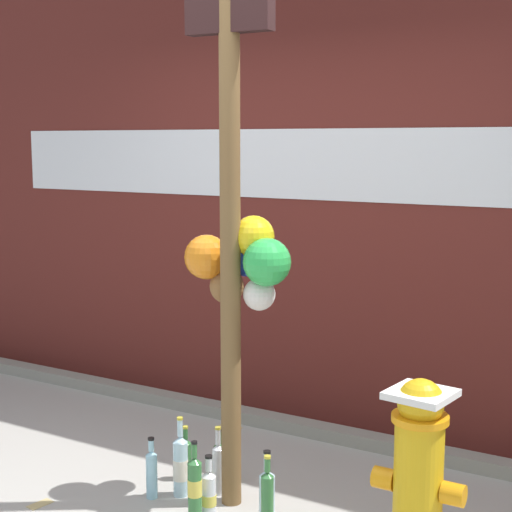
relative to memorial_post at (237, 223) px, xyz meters
The scene contains 15 objects.
building_wall 1.38m from the memorial_post, 98.19° to the left, with size 10.00×0.21×3.44m.
curb_strip 1.70m from the memorial_post, 101.18° to the left, with size 8.00×0.12×0.08m, color gray.
memorial_post is the anchor object (origin of this frame).
fire_hydrant 1.40m from the memorial_post, ahead, with size 0.40×0.28×0.83m.
bottle_0 1.35m from the memorial_post, behind, with size 0.06×0.06×0.30m.
bottle_1 1.31m from the memorial_post, 36.89° to the right, with size 0.06×0.06×0.38m.
bottle_2 1.29m from the memorial_post, 98.09° to the right, with size 0.07×0.07×0.41m.
bottle_3 1.36m from the memorial_post, 150.90° to the right, with size 0.06×0.06×0.32m.
bottle_4 1.29m from the memorial_post, 156.97° to the right, with size 0.08×0.08×0.42m.
bottle_5 1.28m from the memorial_post, behind, with size 0.06×0.06×0.36m.
bottle_6 1.32m from the memorial_post, 96.46° to the right, with size 0.07×0.07×0.31m.
bottle_7 1.31m from the memorial_post, 148.75° to the left, with size 0.08×0.08×0.31m.
bottle_8 1.31m from the memorial_post, 26.17° to the right, with size 0.08×0.08×0.35m.
litter_0 1.73m from the memorial_post, 145.70° to the right, with size 0.13×0.06×0.01m, color tan.
litter_1 1.72m from the memorial_post, 125.38° to the left, with size 0.15×0.11×0.01m, color tan.
Camera 1 is at (2.19, -2.71, 1.81)m, focal length 54.97 mm.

